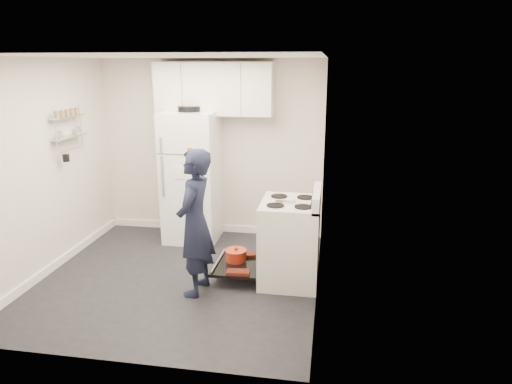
% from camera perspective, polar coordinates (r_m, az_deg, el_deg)
% --- Properties ---
extents(room, '(3.21, 3.21, 2.51)m').
position_cam_1_polar(room, '(5.16, -10.29, 1.82)').
color(room, black).
rests_on(room, ground).
extents(electric_range, '(0.66, 0.76, 1.10)m').
position_cam_1_polar(electric_range, '(5.23, 4.13, -6.28)').
color(electric_range, silver).
rests_on(electric_range, ground).
extents(open_oven_door, '(0.55, 0.70, 0.21)m').
position_cam_1_polar(open_oven_door, '(5.45, -2.31, -8.63)').
color(open_oven_door, black).
rests_on(open_oven_door, ground).
extents(refrigerator, '(0.72, 0.74, 1.88)m').
position_cam_1_polar(refrigerator, '(6.41, -8.03, 1.91)').
color(refrigerator, white).
rests_on(refrigerator, ground).
extents(upper_cabinets, '(1.60, 0.33, 0.70)m').
position_cam_1_polar(upper_cabinets, '(6.32, -5.27, 12.73)').
color(upper_cabinets, silver).
rests_on(upper_cabinets, room).
extents(wall_shelf_rack, '(0.14, 0.60, 0.61)m').
position_cam_1_polar(wall_shelf_rack, '(6.13, -22.41, 7.54)').
color(wall_shelf_rack, '#B2B2B7').
rests_on(wall_shelf_rack, room).
extents(person, '(0.42, 0.61, 1.60)m').
position_cam_1_polar(person, '(4.89, -7.63, -3.86)').
color(person, black).
rests_on(person, ground).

